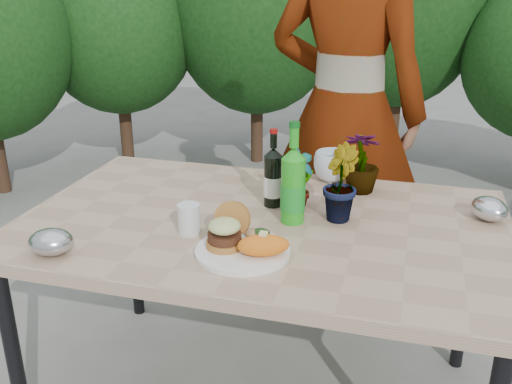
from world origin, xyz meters
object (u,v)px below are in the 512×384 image
(dinner_plate, at_px, (243,251))
(person, at_px, (346,111))
(wine_bottle, at_px, (273,178))
(patio_table, at_px, (262,235))

(dinner_plate, xyz_separation_m, person, (0.16, 1.01, 0.20))
(wine_bottle, relative_size, person, 0.14)
(patio_table, xyz_separation_m, wine_bottle, (0.00, 0.13, 0.16))
(dinner_plate, relative_size, wine_bottle, 1.01)
(dinner_plate, height_order, wine_bottle, wine_bottle)
(patio_table, relative_size, wine_bottle, 5.78)
(dinner_plate, bearing_deg, patio_table, 91.49)
(patio_table, bearing_deg, person, 77.60)
(patio_table, distance_m, wine_bottle, 0.21)
(wine_bottle, bearing_deg, dinner_plate, -83.54)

